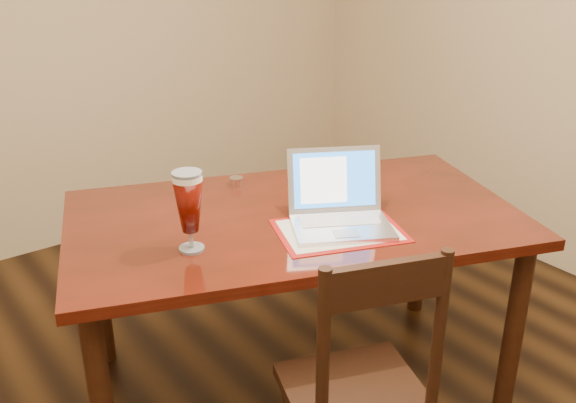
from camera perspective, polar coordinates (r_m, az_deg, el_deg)
dining_table at (r=2.53m, az=0.49°, el=-3.01°), size 1.97×1.53×1.10m
dining_chair at (r=2.13m, az=6.43°, el=-16.57°), size 0.56×0.54×1.04m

